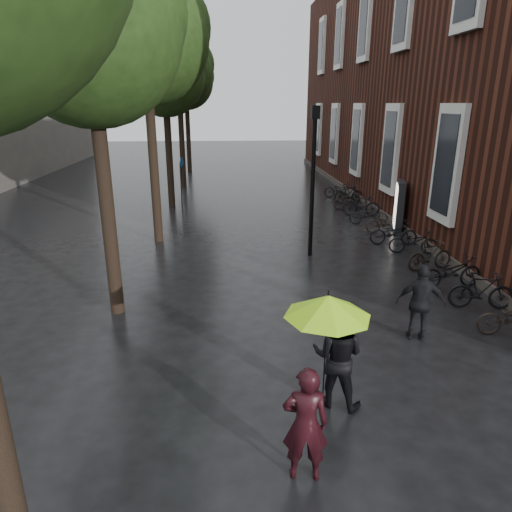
{
  "coord_description": "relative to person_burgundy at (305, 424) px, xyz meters",
  "views": [
    {
      "loc": [
        -1.45,
        -3.27,
        4.8
      ],
      "look_at": [
        -0.74,
        6.99,
        1.35
      ],
      "focal_mm": 32.0,
      "sensor_mm": 36.0,
      "label": 1
    }
  ],
  "objects": [
    {
      "name": "brick_building",
      "position": [
        10.94,
        17.86,
        5.15
      ],
      "size": [
        10.2,
        33.2,
        12.0
      ],
      "color": "#38160F",
      "rests_on": "ground"
    },
    {
      "name": "street_trees",
      "position": [
        -3.53,
        14.31,
        5.5
      ],
      "size": [
        4.33,
        34.03,
        8.91
      ],
      "color": "black",
      "rests_on": "ground"
    },
    {
      "name": "person_burgundy",
      "position": [
        0.0,
        0.0,
        0.0
      ],
      "size": [
        0.65,
        0.46,
        1.68
      ],
      "primitive_type": "imported",
      "rotation": [
        0.0,
        0.0,
        3.04
      ],
      "color": "black",
      "rests_on": "ground"
    },
    {
      "name": "person_black",
      "position": [
        0.8,
        1.54,
        0.06
      ],
      "size": [
        1.08,
        0.99,
        1.79
      ],
      "primitive_type": "imported",
      "rotation": [
        0.0,
        0.0,
        2.69
      ],
      "color": "black",
      "rests_on": "ground"
    },
    {
      "name": "lime_umbrella",
      "position": [
        0.39,
        0.74,
        1.33
      ],
      "size": [
        1.22,
        1.22,
        1.79
      ],
      "rotation": [
        0.0,
        0.0,
        0.23
      ],
      "color": "black",
      "rests_on": "ground"
    },
    {
      "name": "pedestrian_walking",
      "position": [
        3.05,
        3.58,
        0.01
      ],
      "size": [
        1.07,
        0.67,
        1.69
      ],
      "primitive_type": "imported",
      "rotation": [
        0.0,
        0.0,
        2.86
      ],
      "color": "black",
      "rests_on": "ground"
    },
    {
      "name": "parked_bicycles",
      "position": [
        5.12,
        11.25,
        -0.39
      ],
      "size": [
        1.99,
        16.15,
        0.99
      ],
      "color": "black",
      "rests_on": "ground"
    },
    {
      "name": "ad_lightbox",
      "position": [
        5.77,
        12.11,
        0.16
      ],
      "size": [
        0.3,
        1.31,
        1.98
      ],
      "rotation": [
        0.0,
        0.0,
        -0.31
      ],
      "color": "black",
      "rests_on": "ground"
    },
    {
      "name": "lamp_post",
      "position": [
        1.8,
        9.35,
        2.04
      ],
      "size": [
        0.24,
        0.24,
        4.74
      ],
      "rotation": [
        0.0,
        0.0,
        -0.12
      ],
      "color": "black",
      "rests_on": "ground"
    },
    {
      "name": "cycle_sign",
      "position": [
        -2.99,
        16.7,
        0.76
      ],
      "size": [
        0.13,
        0.44,
        2.41
      ],
      "rotation": [
        0.0,
        0.0,
        -0.25
      ],
      "color": "#262628",
      "rests_on": "ground"
    }
  ]
}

